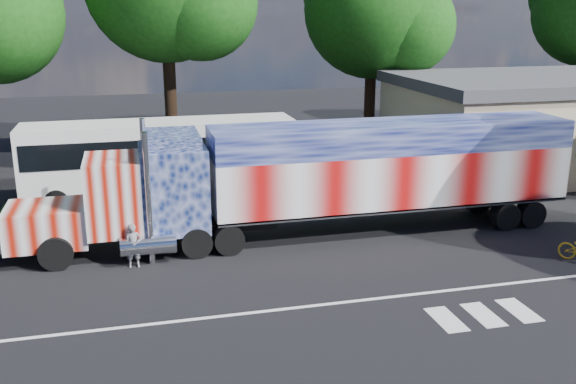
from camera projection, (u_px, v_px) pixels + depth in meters
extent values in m
plane|color=black|center=(309.00, 267.00, 22.50)|extent=(100.00, 100.00, 0.00)
cube|color=silver|center=(336.00, 303.00, 19.70)|extent=(30.00, 0.15, 0.01)
cube|color=silver|center=(446.00, 319.00, 18.68)|extent=(0.70, 1.60, 0.01)
cube|color=silver|center=(483.00, 315.00, 18.96)|extent=(0.70, 1.60, 0.01)
cube|color=silver|center=(519.00, 310.00, 19.24)|extent=(0.70, 1.60, 0.01)
cube|color=black|center=(147.00, 231.00, 23.89)|extent=(9.70, 1.08, 0.32)
cube|color=tan|center=(48.00, 224.00, 22.93)|extent=(2.80, 2.37, 1.40)
cube|color=silver|center=(4.00, 228.00, 22.59)|extent=(0.13, 2.05, 1.25)
cube|color=silver|center=(0.00, 247.00, 22.73)|extent=(0.32, 2.69, 0.39)
cube|color=tan|center=(114.00, 194.00, 23.22)|extent=(1.94, 2.69, 2.69)
cube|color=black|center=(86.00, 183.00, 22.87)|extent=(0.06, 2.26, 0.97)
cube|color=#465286|center=(174.00, 187.00, 23.70)|extent=(2.37, 2.69, 3.12)
cube|color=#465286|center=(171.00, 140.00, 23.21)|extent=(1.94, 2.59, 0.54)
cylinder|color=silver|center=(146.00, 179.00, 24.80)|extent=(0.22, 0.22, 4.74)
cylinder|color=silver|center=(149.00, 200.00, 22.15)|extent=(0.22, 0.22, 4.74)
cylinder|color=silver|center=(145.00, 220.00, 25.21)|extent=(1.94, 0.71, 0.71)
cylinder|color=silver|center=(148.00, 245.00, 22.60)|extent=(1.94, 0.71, 0.71)
cylinder|color=black|center=(56.00, 254.00, 22.10)|extent=(1.19, 0.38, 1.19)
cylinder|color=black|center=(62.00, 231.00, 24.31)|extent=(1.19, 0.38, 1.19)
cylinder|color=black|center=(197.00, 242.00, 23.29)|extent=(1.12, 0.59, 1.12)
cylinder|color=black|center=(190.00, 223.00, 25.40)|extent=(1.12, 0.59, 1.12)
cylinder|color=black|center=(229.00, 239.00, 23.57)|extent=(1.12, 0.59, 1.12)
cylinder|color=black|center=(220.00, 220.00, 25.68)|extent=(1.12, 0.59, 1.12)
cube|color=black|center=(389.00, 205.00, 26.09)|extent=(14.00, 1.19, 0.32)
cube|color=#E28282|center=(391.00, 176.00, 25.75)|extent=(14.44, 2.80, 2.15)
cube|color=#495498|center=(392.00, 136.00, 25.31)|extent=(14.44, 2.80, 1.08)
cube|color=silver|center=(389.00, 201.00, 26.05)|extent=(14.44, 2.80, 0.13)
cube|color=silver|center=(549.00, 153.00, 27.30)|extent=(0.04, 2.69, 3.12)
cylinder|color=black|center=(505.00, 216.00, 26.25)|extent=(1.12, 0.59, 1.12)
cylinder|color=black|center=(476.00, 200.00, 28.36)|extent=(1.12, 0.59, 1.12)
cylinder|color=black|center=(530.00, 213.00, 26.53)|extent=(1.12, 0.59, 1.12)
cylinder|color=black|center=(500.00, 198.00, 28.64)|extent=(1.12, 0.59, 1.12)
cube|color=white|center=(161.00, 160.00, 30.30)|extent=(12.57, 2.72, 3.67)
cube|color=black|center=(161.00, 146.00, 30.12)|extent=(12.15, 2.79, 1.15)
cube|color=black|center=(163.00, 188.00, 30.68)|extent=(12.57, 2.72, 0.26)
cube|color=black|center=(19.00, 164.00, 28.78)|extent=(0.06, 2.41, 1.47)
cylinder|color=black|center=(56.00, 201.00, 28.34)|extent=(1.05, 0.31, 1.05)
cylinder|color=black|center=(62.00, 186.00, 30.78)|extent=(1.05, 0.31, 1.05)
cylinder|color=black|center=(232.00, 190.00, 30.18)|extent=(1.05, 0.31, 1.05)
cylinder|color=black|center=(224.00, 176.00, 32.62)|extent=(1.05, 0.31, 1.05)
cylinder|color=black|center=(252.00, 188.00, 30.40)|extent=(1.05, 0.31, 1.05)
cylinder|color=black|center=(242.00, 175.00, 32.84)|extent=(1.05, 0.31, 1.05)
cube|color=#1E5926|center=(519.00, 148.00, 30.21)|extent=(1.60, 0.08, 1.20)
imported|color=slate|center=(133.00, 246.00, 22.29)|extent=(0.58, 0.38, 1.57)
cylinder|color=black|center=(170.00, 93.00, 36.67)|extent=(0.70, 0.70, 8.14)
sphere|color=#184F12|center=(201.00, 3.00, 34.49)|extent=(6.17, 6.17, 6.17)
cylinder|color=black|center=(370.00, 93.00, 41.28)|extent=(0.70, 0.70, 6.96)
sphere|color=#184F12|center=(373.00, 9.00, 39.84)|extent=(8.57, 8.57, 8.57)
sphere|color=#184F12|center=(406.00, 26.00, 39.32)|extent=(6.00, 6.00, 6.00)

